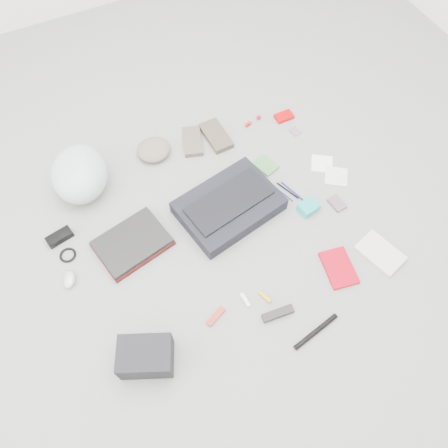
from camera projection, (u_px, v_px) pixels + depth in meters
name	position (u px, v px, depth m)	size (l,w,h in m)	color
ground_plane	(224.00, 229.00, 2.17)	(4.00, 4.00, 0.00)	gray
messenger_bag	(229.00, 206.00, 2.19)	(0.49, 0.34, 0.08)	black
bag_flap	(229.00, 201.00, 2.15)	(0.43, 0.19, 0.01)	black
laptop_sleeve	(133.00, 244.00, 2.12)	(0.34, 0.25, 0.02)	#491413
laptop	(132.00, 242.00, 2.10)	(0.33, 0.24, 0.02)	black
bike_helmet	(80.00, 174.00, 2.21)	(0.28, 0.35, 0.21)	silver
beanie	(154.00, 150.00, 2.38)	(0.19, 0.18, 0.06)	#7B6A5B
mitten_left	(192.00, 141.00, 2.43)	(0.10, 0.20, 0.03)	brown
mitten_right	(216.00, 136.00, 2.45)	(0.11, 0.22, 0.03)	brown
power_brick	(60.00, 237.00, 2.13)	(0.13, 0.06, 0.03)	black
cable_coil	(68.00, 255.00, 2.09)	(0.08, 0.08, 0.01)	black
mouse	(69.00, 279.00, 2.02)	(0.05, 0.09, 0.03)	#B9B9B9
camera_bag	(146.00, 356.00, 1.79)	(0.22, 0.15, 0.14)	black
multitool	(216.00, 316.00, 1.94)	(0.10, 0.03, 0.02)	#A52D1B
toiletry_tube_white	(245.00, 300.00, 1.98)	(0.02, 0.02, 0.07)	white
toiletry_tube_orange	(265.00, 297.00, 1.98)	(0.02, 0.02, 0.07)	orange
u_lock	(278.00, 314.00, 1.94)	(0.15, 0.04, 0.03)	black
bike_pump	(316.00, 332.00, 1.90)	(0.02, 0.02, 0.24)	black
book_red	(339.00, 268.00, 2.06)	(0.13, 0.19, 0.02)	red
book_white	(380.00, 253.00, 2.09)	(0.14, 0.21, 0.02)	beige
notepad	(265.00, 165.00, 2.36)	(0.09, 0.12, 0.01)	#478546
pen_blue	(284.00, 194.00, 2.27)	(0.01, 0.01, 0.12)	navy
pen_black	(288.00, 191.00, 2.28)	(0.01, 0.01, 0.14)	black
pen_navy	(292.00, 191.00, 2.28)	(0.01, 0.01, 0.15)	navy
accordion_wallet	(308.00, 207.00, 2.21)	(0.09, 0.08, 0.05)	#1DB6B4
card_deck	(337.00, 203.00, 2.24)	(0.06, 0.09, 0.02)	slate
napkin_top	(322.00, 164.00, 2.37)	(0.11, 0.11, 0.01)	white
napkin_bottom	(336.00, 176.00, 2.33)	(0.12, 0.12, 0.01)	silver
lollipop_a	(247.00, 125.00, 2.50)	(0.02, 0.02, 0.02)	red
lollipop_b	(249.00, 123.00, 2.51)	(0.03, 0.03, 0.03)	red
lollipop_c	(259.00, 117.00, 2.53)	(0.03, 0.03, 0.03)	#B30921
altoids_tin	(284.00, 116.00, 2.53)	(0.10, 0.07, 0.02)	red
stamp_sheet	(295.00, 131.00, 2.49)	(0.05, 0.06, 0.00)	gray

